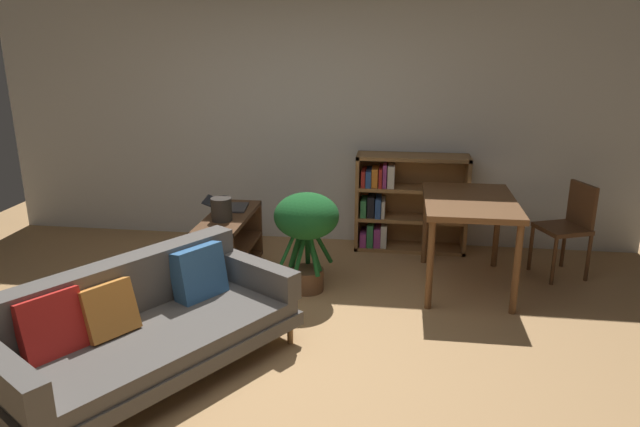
# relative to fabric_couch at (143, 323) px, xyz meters

# --- Properties ---
(ground_plane) EXTENTS (8.16, 8.16, 0.00)m
(ground_plane) POSITION_rel_fabric_couch_xyz_m (0.71, 0.13, -0.35)
(ground_plane) COLOR tan
(back_wall_panel) EXTENTS (6.80, 0.10, 2.70)m
(back_wall_panel) POSITION_rel_fabric_couch_xyz_m (0.71, 2.83, 1.00)
(back_wall_panel) COLOR silver
(back_wall_panel) RESTS_ON ground_plane
(fabric_couch) EXTENTS (1.79, 2.11, 0.72)m
(fabric_couch) POSITION_rel_fabric_couch_xyz_m (0.00, 0.00, 0.00)
(fabric_couch) COLOR olive
(fabric_couch) RESTS_ON ground_plane
(media_console) EXTENTS (0.38, 1.05, 0.57)m
(media_console) POSITION_rel_fabric_couch_xyz_m (0.08, 1.71, -0.07)
(media_console) COLOR #56351E
(media_console) RESTS_ON ground_plane
(open_laptop) EXTENTS (0.43, 0.35, 0.10)m
(open_laptop) POSITION_rel_fabric_couch_xyz_m (0.02, 1.93, 0.24)
(open_laptop) COLOR #333338
(open_laptop) RESTS_ON media_console
(desk_speaker) EXTENTS (0.19, 0.19, 0.21)m
(desk_speaker) POSITION_rel_fabric_couch_xyz_m (0.07, 1.55, 0.32)
(desk_speaker) COLOR #2D2823
(desk_speaker) RESTS_ON media_console
(potted_floor_plant) EXTENTS (0.56, 0.56, 0.88)m
(potted_floor_plant) POSITION_rel_fabric_couch_xyz_m (0.86, 1.42, 0.26)
(potted_floor_plant) COLOR brown
(potted_floor_plant) RESTS_ON ground_plane
(dining_table) EXTENTS (0.77, 1.12, 0.81)m
(dining_table) POSITION_rel_fabric_couch_xyz_m (2.24, 1.71, 0.36)
(dining_table) COLOR brown
(dining_table) RESTS_ON ground_plane
(dining_chair_near) EXTENTS (0.51, 0.51, 0.87)m
(dining_chair_near) POSITION_rel_fabric_couch_xyz_m (3.19, 2.09, 0.15)
(dining_chair_near) COLOR #56351E
(dining_chair_near) RESTS_ON ground_plane
(bookshelf) EXTENTS (1.13, 0.35, 1.00)m
(bookshelf) POSITION_rel_fabric_couch_xyz_m (1.67, 2.63, 0.14)
(bookshelf) COLOR olive
(bookshelf) RESTS_ON ground_plane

